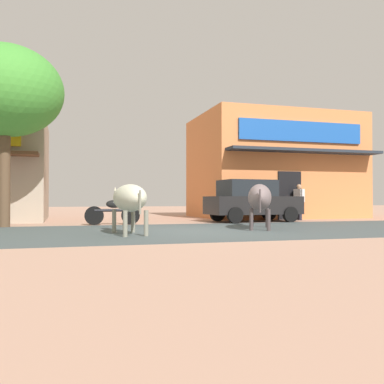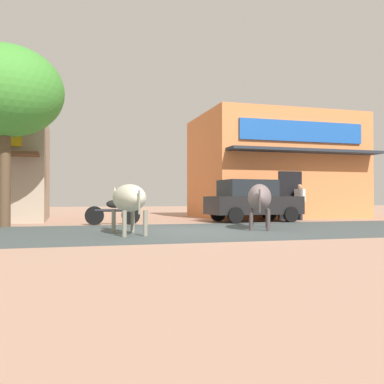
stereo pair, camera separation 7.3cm
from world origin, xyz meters
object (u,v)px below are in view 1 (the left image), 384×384
parked_hatchback_car (251,200)px  pedestrian_by_shop (299,199)px  roadside_tree (5,92)px  cow_near_brown (129,199)px  cow_far_dark (260,198)px  parked_motorcycle (113,211)px

parked_hatchback_car → pedestrian_by_shop: (2.56, 0.74, 0.05)m
roadside_tree → parked_hatchback_car: bearing=4.3°
cow_near_brown → cow_far_dark: size_ratio=0.94×
parked_motorcycle → cow_near_brown: 4.23m
cow_near_brown → cow_far_dark: cow_far_dark is taller
parked_hatchback_car → pedestrian_by_shop: 2.67m
cow_near_brown → cow_far_dark: (4.08, 0.94, 0.03)m
parked_hatchback_car → cow_far_dark: size_ratio=1.37×
parked_hatchback_car → roadside_tree: bearing=-175.7°
parked_motorcycle → cow_far_dark: size_ratio=0.69×
parked_hatchback_car → parked_motorcycle: parked_hatchback_car is taller
cow_near_brown → parked_motorcycle: bearing=89.1°
parked_hatchback_car → cow_far_dark: 4.01m
cow_near_brown → pedestrian_by_shop: bearing=34.0°
pedestrian_by_shop → cow_far_dark: bearing=-131.5°
roadside_tree → parked_motorcycle: bearing=3.1°
parked_motorcycle → cow_near_brown: bearing=-90.9°
roadside_tree → parked_hatchback_car: (8.90, 0.68, -3.51)m
pedestrian_by_shop → parked_hatchback_car: bearing=-163.8°
roadside_tree → cow_far_dark: bearing=-22.3°
roadside_tree → cow_far_dark: size_ratio=2.13×
roadside_tree → pedestrian_by_shop: roadside_tree is taller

